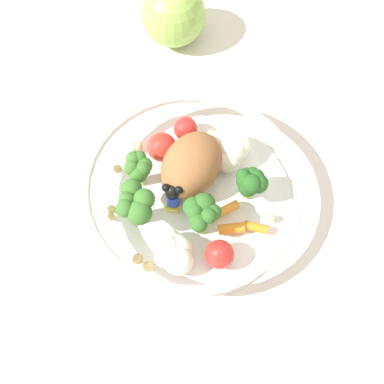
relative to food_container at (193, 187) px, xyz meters
The scene contains 3 objects.
ground_plane 0.03m from the food_container, 140.78° to the left, with size 2.40×2.40×0.00m, color silver.
food_container is the anchor object (origin of this frame).
loose_apple 0.23m from the food_container, 78.73° to the left, with size 0.08×0.08×0.09m.
Camera 1 is at (-0.06, -0.22, 0.51)m, focal length 47.03 mm.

